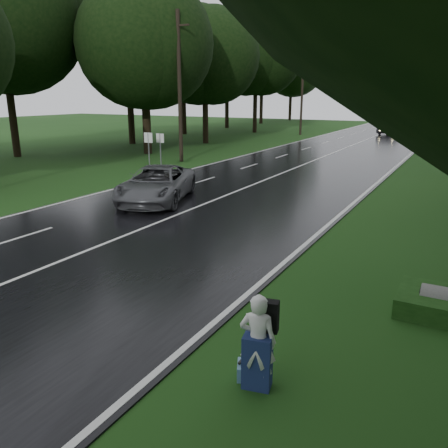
{
  "coord_description": "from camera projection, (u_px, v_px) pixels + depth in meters",
  "views": [
    {
      "loc": [
        10.16,
        -7.6,
        4.74
      ],
      "look_at": [
        4.08,
        3.49,
        1.1
      ],
      "focal_mm": 36.15,
      "sensor_mm": 36.0,
      "label": 1
    }
  ],
  "objects": [
    {
      "name": "ground",
      "position": [
        33.0,
        273.0,
        12.41
      ],
      "size": [
        160.0,
        160.0,
        0.0
      ],
      "primitive_type": "plane",
      "color": "#1A3F12",
      "rests_on": "ground"
    },
    {
      "name": "road",
      "position": [
        291.0,
        170.0,
        29.26
      ],
      "size": [
        12.0,
        140.0,
        0.04
      ],
      "primitive_type": "cube",
      "color": "black",
      "rests_on": "ground"
    },
    {
      "name": "lane_center",
      "position": [
        291.0,
        170.0,
        29.25
      ],
      "size": [
        0.12,
        140.0,
        0.01
      ],
      "primitive_type": "cube",
      "color": "silver",
      "rests_on": "road"
    },
    {
      "name": "grey_car",
      "position": [
        156.0,
        184.0,
        20.43
      ],
      "size": [
        4.43,
        6.23,
        1.58
      ],
      "primitive_type": "imported",
      "rotation": [
        0.0,
        0.0,
        0.36
      ],
      "color": "#4A4B4F",
      "rests_on": "road"
    },
    {
      "name": "far_car",
      "position": [
        390.0,
        128.0,
        55.01
      ],
      "size": [
        2.41,
        4.77,
        1.5
      ],
      "primitive_type": "imported",
      "rotation": [
        0.0,
        0.0,
        2.95
      ],
      "color": "black",
      "rests_on": "road"
    },
    {
      "name": "hitchhiker",
      "position": [
        258.0,
        345.0,
        7.41
      ],
      "size": [
        0.69,
        0.64,
        1.69
      ],
      "color": "silver",
      "rests_on": "ground"
    },
    {
      "name": "suitcase",
      "position": [
        241.0,
        370.0,
        7.83
      ],
      "size": [
        0.26,
        0.4,
        0.27
      ],
      "primitive_type": "cube",
      "rotation": [
        0.0,
        0.0,
        0.42
      ],
      "color": "teal",
      "rests_on": "ground"
    },
    {
      "name": "utility_pole_mid",
      "position": [
        181.0,
        161.0,
        33.15
      ],
      "size": [
        1.8,
        0.28,
        10.28
      ],
      "primitive_type": null,
      "color": "black",
      "rests_on": "ground"
    },
    {
      "name": "utility_pole_far",
      "position": [
        300.0,
        135.0,
        54.99
      ],
      "size": [
        1.8,
        0.28,
        9.88
      ],
      "primitive_type": null,
      "color": "black",
      "rests_on": "ground"
    },
    {
      "name": "road_sign_a",
      "position": [
        150.0,
        174.0,
        27.97
      ],
      "size": [
        0.6,
        0.1,
        2.52
      ],
      "primitive_type": null,
      "color": "white",
      "rests_on": "ground"
    },
    {
      "name": "road_sign_b",
      "position": [
        161.0,
        171.0,
        28.97
      ],
      "size": [
        0.57,
        0.1,
        2.38
      ],
      "primitive_type": null,
      "color": "white",
      "rests_on": "ground"
    },
    {
      "name": "tree_left_d",
      "position": [
        148.0,
        153.0,
        37.59
      ],
      "size": [
        9.21,
        9.21,
        14.39
      ],
      "primitive_type": null,
      "color": "black",
      "rests_on": "ground"
    },
    {
      "name": "tree_left_e",
      "position": [
        206.0,
        143.0,
        45.66
      ],
      "size": [
        9.31,
        9.31,
        14.55
      ],
      "primitive_type": null,
      "color": "black",
      "rests_on": "ground"
    },
    {
      "name": "tree_left_f",
      "position": [
        255.0,
        132.0,
        58.41
      ],
      "size": [
        11.19,
        11.19,
        17.49
      ],
      "primitive_type": null,
      "color": "black",
      "rests_on": "ground"
    }
  ]
}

